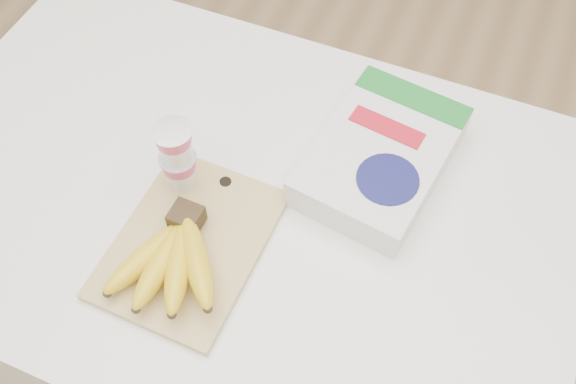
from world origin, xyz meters
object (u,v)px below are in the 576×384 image
object	(u,v)px
cutting_board	(190,244)
yogurt_stack	(177,156)
bananas	(172,258)
cereal_box	(381,156)
table	(246,300)

from	to	relation	value
cutting_board	yogurt_stack	xyz separation A→B (m)	(-0.06, 0.09, 0.09)
bananas	cereal_box	xyz separation A→B (m)	(0.23, 0.31, -0.01)
table	yogurt_stack	bearing A→B (deg)	-161.69
cereal_box	yogurt_stack	bearing A→B (deg)	-141.41
table	cutting_board	xyz separation A→B (m)	(-0.02, -0.12, 0.45)
yogurt_stack	table	bearing A→B (deg)	18.31
bananas	cutting_board	bearing A→B (deg)	89.40
table	cutting_board	bearing A→B (deg)	-97.68
yogurt_stack	cutting_board	bearing A→B (deg)	-57.82
cutting_board	bananas	bearing A→B (deg)	-89.35
cutting_board	cereal_box	distance (m)	0.35
yogurt_stack	bananas	bearing A→B (deg)	-67.60
bananas	yogurt_stack	world-z (taller)	yogurt_stack
cutting_board	yogurt_stack	size ratio (longest dim) A/B	2.07
cutting_board	table	bearing A→B (deg)	83.57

